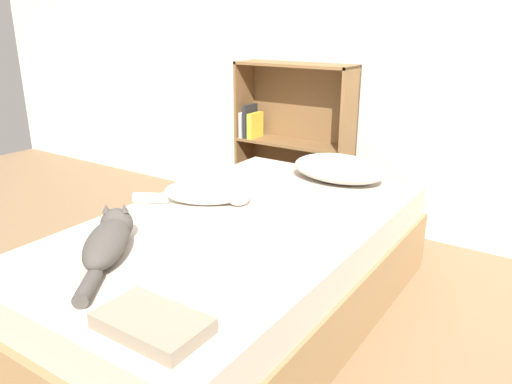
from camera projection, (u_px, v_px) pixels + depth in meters
ground_plane at (239, 316)px, 2.50m from camera, size 8.00×8.00×0.00m
wall_back at (370, 45)px, 3.26m from camera, size 8.00×0.06×2.50m
bed at (238, 271)px, 2.42m from camera, size 1.20×2.10×0.51m
pillow at (339, 168)px, 2.90m from camera, size 0.56×0.36×0.15m
cat_light at (209, 193)px, 2.52m from camera, size 0.55×0.37×0.16m
cat_dark at (109, 240)px, 1.98m from camera, size 0.43×0.53×0.16m
bookshelf at (294, 141)px, 3.64m from camera, size 0.87×0.26×1.13m
blanket_fold at (152, 323)px, 1.50m from camera, size 0.34×0.20×0.05m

